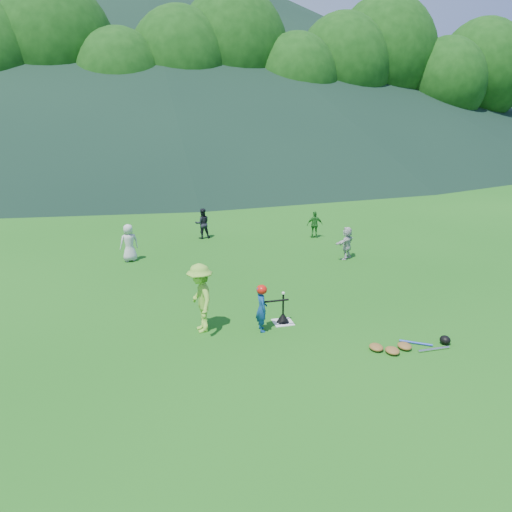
{
  "coord_description": "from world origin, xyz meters",
  "views": [
    {
      "loc": [
        -3.31,
        -10.22,
        4.88
      ],
      "look_at": [
        0.0,
        2.5,
        0.9
      ],
      "focal_mm": 35.0,
      "sensor_mm": 36.0,
      "label": 1
    }
  ],
  "objects_px": {
    "batter_child": "(262,309)",
    "adult_coach": "(200,298)",
    "home_plate": "(283,322)",
    "equipment_pile": "(405,346)",
    "batting_tee": "(283,318)",
    "fielder_c": "(315,225)",
    "fielder_a": "(129,243)",
    "fielder_b": "(202,223)",
    "fielder_d": "(347,243)"
  },
  "relations": [
    {
      "from": "batter_child",
      "to": "adult_coach",
      "type": "bearing_deg",
      "value": 76.72
    },
    {
      "from": "home_plate",
      "to": "equipment_pile",
      "type": "bearing_deg",
      "value": -42.58
    },
    {
      "from": "batting_tee",
      "to": "equipment_pile",
      "type": "relative_size",
      "value": 0.38
    },
    {
      "from": "batter_child",
      "to": "fielder_c",
      "type": "height_order",
      "value": "batter_child"
    },
    {
      "from": "batter_child",
      "to": "fielder_a",
      "type": "xyz_separation_m",
      "value": [
        -2.78,
        6.15,
        0.08
      ]
    },
    {
      "from": "batter_child",
      "to": "fielder_c",
      "type": "distance_m",
      "value": 8.5
    },
    {
      "from": "equipment_pile",
      "to": "batting_tee",
      "type": "bearing_deg",
      "value": 137.42
    },
    {
      "from": "fielder_a",
      "to": "fielder_b",
      "type": "distance_m",
      "value": 3.57
    },
    {
      "from": "batter_child",
      "to": "fielder_b",
      "type": "distance_m",
      "value": 8.44
    },
    {
      "from": "fielder_d",
      "to": "batter_child",
      "type": "bearing_deg",
      "value": 10.77
    },
    {
      "from": "batting_tee",
      "to": "equipment_pile",
      "type": "bearing_deg",
      "value": -42.58
    },
    {
      "from": "home_plate",
      "to": "equipment_pile",
      "type": "height_order",
      "value": "equipment_pile"
    },
    {
      "from": "fielder_a",
      "to": "fielder_c",
      "type": "distance_m",
      "value": 7.02
    },
    {
      "from": "batter_child",
      "to": "fielder_b",
      "type": "relative_size",
      "value": 0.92
    },
    {
      "from": "fielder_c",
      "to": "batter_child",
      "type": "bearing_deg",
      "value": 69.6
    },
    {
      "from": "fielder_a",
      "to": "fielder_d",
      "type": "relative_size",
      "value": 1.13
    },
    {
      "from": "batter_child",
      "to": "batting_tee",
      "type": "bearing_deg",
      "value": -64.18
    },
    {
      "from": "fielder_b",
      "to": "equipment_pile",
      "type": "distance_m",
      "value": 10.44
    },
    {
      "from": "fielder_a",
      "to": "adult_coach",
      "type": "bearing_deg",
      "value": 89.95
    },
    {
      "from": "home_plate",
      "to": "batter_child",
      "type": "relative_size",
      "value": 0.42
    },
    {
      "from": "home_plate",
      "to": "equipment_pile",
      "type": "distance_m",
      "value": 2.81
    },
    {
      "from": "adult_coach",
      "to": "fielder_d",
      "type": "height_order",
      "value": "adult_coach"
    },
    {
      "from": "equipment_pile",
      "to": "fielder_a",
      "type": "bearing_deg",
      "value": 124.97
    },
    {
      "from": "fielder_b",
      "to": "equipment_pile",
      "type": "relative_size",
      "value": 0.64
    },
    {
      "from": "adult_coach",
      "to": "fielder_a",
      "type": "xyz_separation_m",
      "value": [
        -1.46,
        5.82,
        -0.17
      ]
    },
    {
      "from": "fielder_b",
      "to": "adult_coach",
      "type": "bearing_deg",
      "value": 78.28
    },
    {
      "from": "home_plate",
      "to": "batter_child",
      "type": "height_order",
      "value": "batter_child"
    },
    {
      "from": "home_plate",
      "to": "fielder_c",
      "type": "xyz_separation_m",
      "value": [
        3.53,
        7.16,
        0.5
      ]
    },
    {
      "from": "fielder_b",
      "to": "fielder_d",
      "type": "xyz_separation_m",
      "value": [
        4.19,
        -3.84,
        -0.04
      ]
    },
    {
      "from": "home_plate",
      "to": "fielder_a",
      "type": "relative_size",
      "value": 0.37
    },
    {
      "from": "batter_child",
      "to": "home_plate",
      "type": "bearing_deg",
      "value": -64.18
    },
    {
      "from": "equipment_pile",
      "to": "fielder_b",
      "type": "bearing_deg",
      "value": 105.0
    },
    {
      "from": "adult_coach",
      "to": "batting_tee",
      "type": "xyz_separation_m",
      "value": [
        1.91,
        -0.06,
        -0.66
      ]
    },
    {
      "from": "adult_coach",
      "to": "fielder_c",
      "type": "height_order",
      "value": "adult_coach"
    },
    {
      "from": "home_plate",
      "to": "fielder_b",
      "type": "relative_size",
      "value": 0.39
    },
    {
      "from": "adult_coach",
      "to": "equipment_pile",
      "type": "relative_size",
      "value": 0.87
    },
    {
      "from": "equipment_pile",
      "to": "adult_coach",
      "type": "bearing_deg",
      "value": 153.73
    },
    {
      "from": "fielder_c",
      "to": "batting_tee",
      "type": "distance_m",
      "value": 7.99
    },
    {
      "from": "adult_coach",
      "to": "fielder_a",
      "type": "height_order",
      "value": "adult_coach"
    },
    {
      "from": "home_plate",
      "to": "fielder_d",
      "type": "bearing_deg",
      "value": 50.54
    },
    {
      "from": "fielder_b",
      "to": "fielder_c",
      "type": "xyz_separation_m",
      "value": [
        4.16,
        -1.01,
        -0.07
      ]
    },
    {
      "from": "fielder_c",
      "to": "equipment_pile",
      "type": "bearing_deg",
      "value": 89.45
    },
    {
      "from": "fielder_a",
      "to": "fielder_d",
      "type": "xyz_separation_m",
      "value": [
        6.93,
        -1.55,
        -0.07
      ]
    },
    {
      "from": "home_plate",
      "to": "equipment_pile",
      "type": "xyz_separation_m",
      "value": [
        2.07,
        -1.9,
        0.06
      ]
    },
    {
      "from": "batting_tee",
      "to": "equipment_pile",
      "type": "distance_m",
      "value": 2.81
    },
    {
      "from": "home_plate",
      "to": "fielder_b",
      "type": "distance_m",
      "value": 8.21
    },
    {
      "from": "home_plate",
      "to": "batter_child",
      "type": "xyz_separation_m",
      "value": [
        -0.59,
        -0.27,
        0.52
      ]
    },
    {
      "from": "fielder_b",
      "to": "batting_tee",
      "type": "bearing_deg",
      "value": 91.67
    },
    {
      "from": "equipment_pile",
      "to": "fielder_c",
      "type": "bearing_deg",
      "value": 80.84
    },
    {
      "from": "batter_child",
      "to": "fielder_d",
      "type": "relative_size",
      "value": 0.98
    }
  ]
}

